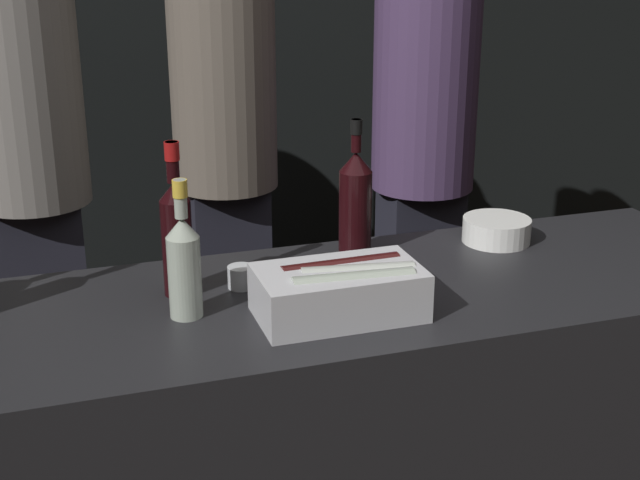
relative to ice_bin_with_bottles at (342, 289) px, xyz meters
name	(u,v)px	position (x,y,z in m)	size (l,w,h in m)	color
wall_back_chalkboard	(165,24)	(0.00, 2.35, 0.32)	(6.40, 0.06, 2.80)	black
ice_bin_with_bottles	(342,289)	(0.00, 0.00, 0.00)	(0.36, 0.20, 0.12)	silver
bowl_white	(496,229)	(0.55, 0.32, -0.03)	(0.18, 0.18, 0.06)	white
candle_votive	(241,277)	(-0.17, 0.22, -0.04)	(0.06, 0.06, 0.05)	silver
red_wine_bottle_black_foil	(355,201)	(0.16, 0.35, 0.08)	(0.08, 0.08, 0.35)	black
rose_wine_bottle	(184,262)	(-0.32, 0.10, 0.06)	(0.07, 0.07, 0.31)	#9EA899
red_wine_bottle_tall	(176,232)	(-0.32, 0.23, 0.09)	(0.07, 0.07, 0.36)	black
person_in_hoodie	(423,146)	(0.85, 1.45, -0.09)	(0.41, 0.41, 1.79)	black
person_blond_tee	(225,143)	(0.10, 1.62, -0.06)	(0.40, 0.40, 1.84)	black
person_grey_polo	(31,158)	(-0.62, 1.65, -0.07)	(0.41, 0.41, 1.83)	black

